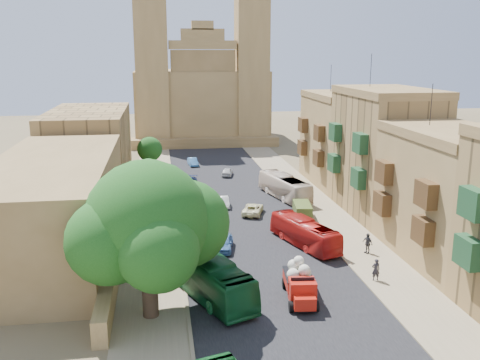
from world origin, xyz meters
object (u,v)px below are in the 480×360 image
object	(u,v)px
red_truck	(300,282)
pedestrian_c	(367,243)
street_tree_a	(144,233)
ficus_tree	(149,226)
bus_green_north	(206,275)
olive_pickup	(302,211)
car_blue_b	(193,162)
street_tree_d	(150,149)
car_white_a	(223,202)
pedestrian_a	(376,270)
street_tree_b	(147,193)
bus_red_east	(305,233)
church	(201,93)
car_dkblue	(188,183)
car_cream	(253,209)
car_blue_a	(224,243)
street_tree_c	(149,171)
bus_cream_east	(285,187)
car_white_b	(227,172)

from	to	relation	value
red_truck	pedestrian_c	world-z (taller)	red_truck
street_tree_a	red_truck	bearing A→B (deg)	-32.36
ficus_tree	bus_green_north	size ratio (longest dim) A/B	0.97
olive_pickup	car_blue_b	distance (m)	31.28
street_tree_d	car_white_a	distance (m)	20.53
street_tree_d	bus_green_north	size ratio (longest dim) A/B	0.50
pedestrian_a	pedestrian_c	world-z (taller)	pedestrian_c
street_tree_b	street_tree_d	distance (m)	24.00
bus_red_east	car_blue_b	distance (m)	38.71
red_truck	olive_pickup	xyz separation A→B (m)	(5.31, 18.95, -0.53)
church	bus_green_north	world-z (taller)	church
car_dkblue	olive_pickup	bearing A→B (deg)	-35.21
church	red_truck	distance (m)	74.16
car_cream	street_tree_d	bearing A→B (deg)	-43.46
car_blue_a	red_truck	bearing A→B (deg)	-57.07
street_tree_b	street_tree_a	bearing A→B (deg)	-90.00
street_tree_c	pedestrian_c	world-z (taller)	street_tree_c
olive_pickup	car_dkblue	size ratio (longest dim) A/B	0.97
car_cream	pedestrian_a	world-z (taller)	pedestrian_a
red_truck	car_blue_a	xyz separation A→B (m)	(-4.25, 10.79, -0.66)
street_tree_d	bus_cream_east	xyz separation A→B (m)	(16.50, -15.73, -2.33)
street_tree_a	red_truck	world-z (taller)	street_tree_a
pedestrian_a	church	bearing A→B (deg)	-81.64
street_tree_a	car_white_b	xyz separation A→B (m)	(11.09, 33.48, -2.66)
street_tree_d	bus_cream_east	bearing A→B (deg)	-43.63
church	street_tree_d	world-z (taller)	church
street_tree_c	red_truck	world-z (taller)	street_tree_c
red_truck	bus_cream_east	xyz separation A→B (m)	(5.31, 27.36, 0.09)
ficus_tree	street_tree_b	bearing A→B (deg)	91.71
red_truck	bus_red_east	xyz separation A→B (m)	(3.29, 10.73, -0.07)
car_white_a	car_blue_b	size ratio (longest dim) A/B	0.94
street_tree_d	church	bearing A→B (deg)	71.91
car_blue_a	olive_pickup	bearing A→B (deg)	51.88
olive_pickup	bus_green_north	size ratio (longest dim) A/B	0.37
street_tree_b	ficus_tree	bearing A→B (deg)	-88.29
street_tree_d	car_cream	bearing A→B (deg)	-62.24
bus_cream_east	pedestrian_a	world-z (taller)	bus_cream_east
street_tree_b	car_white_a	size ratio (longest dim) A/B	1.48
olive_pickup	car_blue_a	xyz separation A→B (m)	(-9.57, -8.17, -0.13)
church	car_blue_b	bearing A→B (deg)	-97.77
street_tree_b	car_blue_b	world-z (taller)	street_tree_b
street_tree_a	red_truck	size ratio (longest dim) A/B	0.91
red_truck	street_tree_b	bearing A→B (deg)	120.37
olive_pickup	bus_green_north	distance (m)	20.89
street_tree_d	street_tree_b	bearing A→B (deg)	-90.00
street_tree_d	pedestrian_a	size ratio (longest dim) A/B	3.11
bus_green_north	pedestrian_c	xyz separation A→B (m)	(15.02, 6.15, -0.62)
bus_cream_east	street_tree_d	bearing A→B (deg)	-57.41
bus_red_east	car_blue_b	bearing A→B (deg)	-96.84
ficus_tree	car_cream	world-z (taller)	ficus_tree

